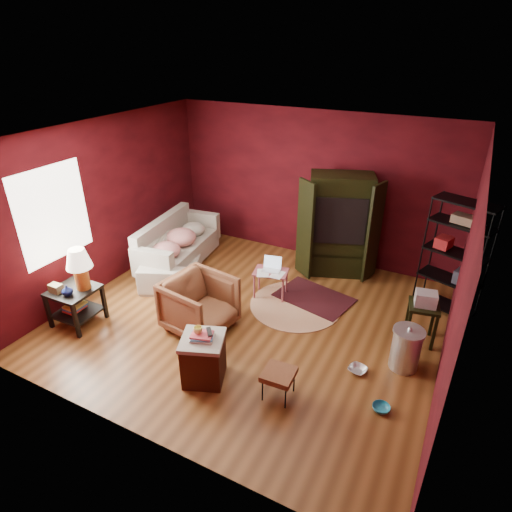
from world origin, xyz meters
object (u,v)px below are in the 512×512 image
at_px(armchair, 199,302).
at_px(laptop_desk, 271,274).
at_px(wire_shelving, 456,254).
at_px(side_table, 77,280).
at_px(sofa, 177,244).
at_px(hamper, 204,358).
at_px(tv_armoire, 339,224).

relative_size(armchair, laptop_desk, 1.33).
bearing_deg(armchair, wire_shelving, -47.32).
height_order(side_table, laptop_desk, side_table).
bearing_deg(side_table, laptop_desk, 41.58).
bearing_deg(sofa, armchair, -158.48).
xyz_separation_m(sofa, armchair, (1.47, -1.45, 0.00)).
xyz_separation_m(armchair, hamper, (0.64, -0.87, -0.12)).
bearing_deg(tv_armoire, wire_shelving, -31.87).
bearing_deg(armchair, hamper, -135.26).
xyz_separation_m(laptop_desk, tv_armoire, (0.70, 1.29, 0.54)).
height_order(side_table, wire_shelving, wire_shelving).
height_order(sofa, armchair, armchair).
height_order(sofa, side_table, side_table).
bearing_deg(tv_armoire, armchair, -135.93).
bearing_deg(tv_armoire, hamper, -120.09).
xyz_separation_m(armchair, tv_armoire, (1.25, 2.58, 0.51)).
distance_m(hamper, wire_shelving, 4.04).
relative_size(side_table, hamper, 1.69).
bearing_deg(sofa, side_table, 150.69).
bearing_deg(wire_shelving, side_table, -130.23).
distance_m(side_table, tv_armoire, 4.39).
distance_m(tv_armoire, wire_shelving, 1.99).
bearing_deg(hamper, tv_armoire, 80.07).
distance_m(side_table, wire_shelving, 5.66).
xyz_separation_m(side_table, laptop_desk, (2.22, 1.97, -0.32)).
xyz_separation_m(sofa, hamper, (2.12, -2.32, -0.12)).
relative_size(armchair, tv_armoire, 0.49).
distance_m(armchair, laptop_desk, 1.40).
bearing_deg(laptop_desk, sofa, 163.25).
relative_size(hamper, wire_shelving, 0.40).
bearing_deg(hamper, armchair, 126.32).
height_order(armchair, tv_armoire, tv_armoire).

